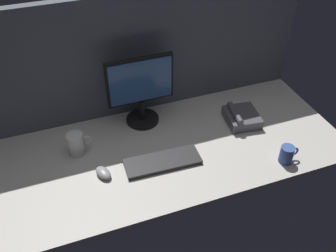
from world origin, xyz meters
TOP-DOWN VIEW (x-y plane):
  - ground_plane at (0.00, 0.00)cm, footprint 180.00×80.00cm
  - cubicle_wall_back at (0.00, 37.50)cm, footprint 180.00×5.00cm
  - monitor at (-5.77, 25.10)cm, footprint 35.55×18.00cm
  - keyboard at (-6.48, -10.68)cm, footprint 37.53×14.60cm
  - mouse at (-35.29, -8.78)cm, footprint 8.54×10.94cm
  - mug_ceramic_blue at (50.59, -29.93)cm, footprint 9.96×6.68cm
  - mug_ceramic_white at (-43.88, 11.26)cm, footprint 11.99×8.16cm
  - desk_phone at (44.88, 4.85)cm, footprint 19.31×21.03cm

SIDE VIEW (x-z plane):
  - ground_plane at x=0.00cm, z-range -3.00..0.00cm
  - keyboard at x=-6.48cm, z-range 0.00..2.00cm
  - mouse at x=-35.29cm, z-range 0.00..3.40cm
  - desk_phone at x=44.88cm, z-range -1.21..7.59cm
  - mug_ceramic_blue at x=50.59cm, z-range 0.03..9.03cm
  - mug_ceramic_white at x=-43.88cm, z-range 0.03..11.53cm
  - monitor at x=-5.77cm, z-range 1.49..40.20cm
  - cubicle_wall_back at x=0.00cm, z-range 0.00..67.37cm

